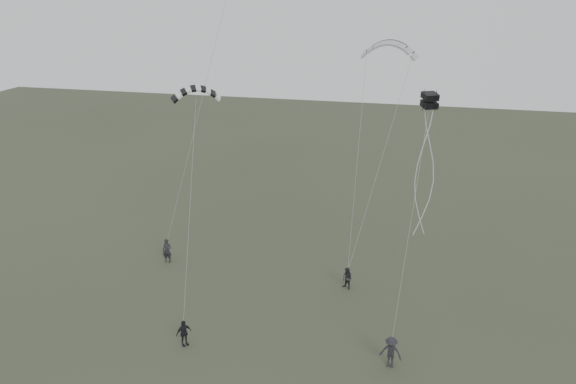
% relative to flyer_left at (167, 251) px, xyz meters
% --- Properties ---
extents(ground, '(140.00, 140.00, 0.00)m').
position_rel_flyer_left_xyz_m(ground, '(8.54, -6.94, -0.94)').
color(ground, '#363F2C').
rests_on(ground, ground).
extents(flyer_left, '(0.73, 0.52, 1.88)m').
position_rel_flyer_left_xyz_m(flyer_left, '(0.00, 0.00, 0.00)').
color(flyer_left, '#222227').
rests_on(flyer_left, ground).
extents(flyer_right, '(0.96, 0.91, 1.57)m').
position_rel_flyer_left_xyz_m(flyer_right, '(13.68, -0.81, -0.16)').
color(flyer_right, '#28282D').
rests_on(flyer_right, ground).
extents(flyer_center, '(0.92, 0.99, 1.63)m').
position_rel_flyer_left_xyz_m(flyer_center, '(5.34, -9.38, -0.12)').
color(flyer_center, black).
rests_on(flyer_center, ground).
extents(flyer_far, '(1.28, 0.85, 1.85)m').
position_rel_flyer_left_xyz_m(flyer_far, '(17.10, -8.58, -0.01)').
color(flyer_far, '#232327').
rests_on(flyer_far, ground).
extents(kite_pale_large, '(4.33, 1.82, 1.88)m').
position_rel_flyer_left_xyz_m(kite_pale_large, '(15.05, 8.17, 14.69)').
color(kite_pale_large, '#B3B6B9').
rests_on(kite_pale_large, flyer_right).
extents(kite_striped, '(2.99, 2.20, 1.28)m').
position_rel_flyer_left_xyz_m(kite_striped, '(4.61, -3.76, 13.00)').
color(kite_striped, black).
rests_on(kite_striped, flyer_center).
extents(kite_box, '(1.04, 1.10, 0.87)m').
position_rel_flyer_left_xyz_m(kite_box, '(18.04, -4.24, 13.01)').
color(kite_box, black).
rests_on(kite_box, flyer_far).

